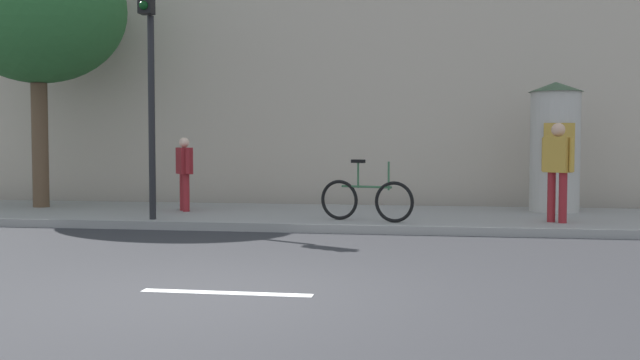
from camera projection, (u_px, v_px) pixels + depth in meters
ground_plane at (226, 293)px, 7.46m from camera, size 80.00×80.00×0.00m
sidewalk_curb at (328, 217)px, 14.35m from camera, size 36.00×4.00×0.15m
lane_markings at (226, 293)px, 7.46m from camera, size 25.80×0.16×0.01m
building_backdrop at (356, 8)px, 19.03m from camera, size 36.00×5.00×10.13m
traffic_light at (149, 54)px, 12.93m from camera, size 0.24×0.45×4.40m
poster_column at (555, 146)px, 14.62m from camera, size 1.07×1.07×2.60m
street_tree at (37, 9)px, 15.48m from camera, size 3.72×3.72×5.83m
pedestrian_tallest at (558, 163)px, 12.62m from camera, size 0.53×0.53×1.73m
pedestrian_with_bag at (184, 168)px, 14.75m from camera, size 0.47×0.58×1.49m
bicycle_leaning at (366, 199)px, 12.86m from camera, size 1.71×0.57×1.09m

